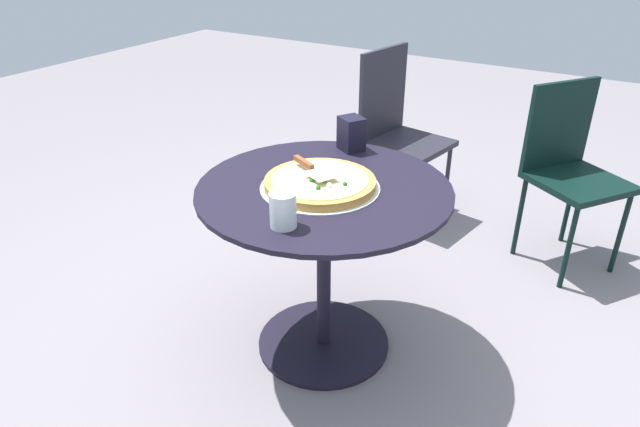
{
  "coord_description": "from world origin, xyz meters",
  "views": [
    {
      "loc": [
        0.91,
        -1.53,
        1.54
      ],
      "look_at": [
        -0.01,
        -0.01,
        0.6
      ],
      "focal_mm": 32.03,
      "sensor_mm": 36.0,
      "label": 1
    }
  ],
  "objects": [
    {
      "name": "pizza_on_tray",
      "position": [
        -0.01,
        -0.02,
        0.72
      ],
      "size": [
        0.41,
        0.41,
        0.05
      ],
      "color": "silver",
      "rests_on": "patio_table"
    },
    {
      "name": "patio_table",
      "position": [
        0.0,
        0.0,
        0.5
      ],
      "size": [
        0.89,
        0.89,
        0.7
      ],
      "color": "black",
      "rests_on": "ground"
    },
    {
      "name": "ground_plane",
      "position": [
        0.0,
        0.0,
        0.0
      ],
      "size": [
        10.0,
        10.0,
        0.0
      ],
      "primitive_type": "plane",
      "color": "gray"
    },
    {
      "name": "patio_chair_far",
      "position": [
        -0.25,
        1.2,
        0.52
      ],
      "size": [
        0.45,
        0.45,
        0.91
      ],
      "color": "#23222C",
      "rests_on": "ground"
    },
    {
      "name": "napkin_dispenser",
      "position": [
        -0.09,
        0.35,
        0.77
      ],
      "size": [
        0.12,
        0.12,
        0.13
      ],
      "primitive_type": "cube",
      "rotation": [
        0.0,
        0.0,
        2.6
      ],
      "color": "black",
      "rests_on": "patio_table"
    },
    {
      "name": "pizza_server",
      "position": [
        -0.05,
        0.0,
        0.76
      ],
      "size": [
        0.21,
        0.13,
        0.02
      ],
      "color": "silver",
      "rests_on": "pizza_on_tray"
    },
    {
      "name": "patio_chair_near",
      "position": [
        0.64,
        1.17,
        0.5
      ],
      "size": [
        0.53,
        0.53,
        0.86
      ],
      "color": "black",
      "rests_on": "ground"
    },
    {
      "name": "drinking_cup",
      "position": [
        0.04,
        -0.3,
        0.75
      ],
      "size": [
        0.08,
        0.08,
        0.11
      ],
      "primitive_type": "cylinder",
      "color": "silver",
      "rests_on": "patio_table"
    }
  ]
}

